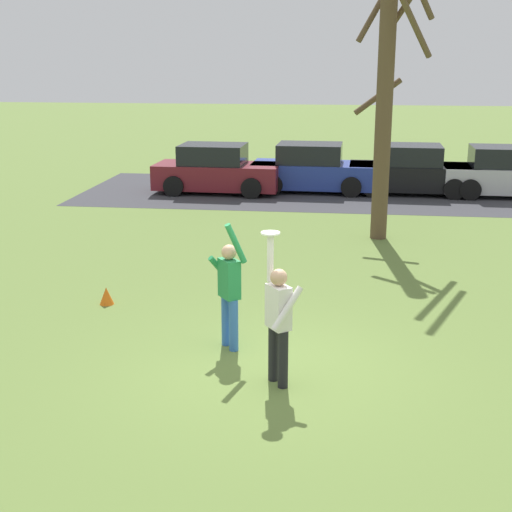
{
  "coord_description": "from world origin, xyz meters",
  "views": [
    {
      "loc": [
        1.0,
        -9.46,
        4.35
      ],
      "look_at": [
        -0.26,
        0.52,
        1.54
      ],
      "focal_mm": 50.08,
      "sensor_mm": 36.0,
      "label": 1
    }
  ],
  "objects_px": {
    "field_cone_orange": "(107,296)",
    "person_defender": "(229,287)",
    "bare_tree_tall": "(386,103)",
    "frisbee_disc": "(270,233)",
    "parked_car_blue": "(313,170)",
    "parked_car_maroon": "(217,171)",
    "parked_car_silver": "(507,174)",
    "person_catcher": "(278,317)",
    "parked_car_black": "(411,171)"
  },
  "relations": [
    {
      "from": "parked_car_maroon",
      "to": "parked_car_blue",
      "type": "bearing_deg",
      "value": 12.5
    },
    {
      "from": "person_catcher",
      "to": "parked_car_black",
      "type": "bearing_deg",
      "value": -47.63
    },
    {
      "from": "person_catcher",
      "to": "field_cone_orange",
      "type": "bearing_deg",
      "value": 13.58
    },
    {
      "from": "person_defender",
      "to": "bare_tree_tall",
      "type": "xyz_separation_m",
      "value": [
        2.58,
        7.35,
        2.33
      ]
    },
    {
      "from": "parked_car_maroon",
      "to": "parked_car_blue",
      "type": "height_order",
      "value": "same"
    },
    {
      "from": "person_defender",
      "to": "parked_car_black",
      "type": "distance_m",
      "value": 14.19
    },
    {
      "from": "parked_car_black",
      "to": "bare_tree_tall",
      "type": "relative_size",
      "value": 0.58
    },
    {
      "from": "frisbee_disc",
      "to": "parked_car_black",
      "type": "height_order",
      "value": "frisbee_disc"
    },
    {
      "from": "parked_car_maroon",
      "to": "parked_car_silver",
      "type": "distance_m",
      "value": 9.43
    },
    {
      "from": "person_catcher",
      "to": "bare_tree_tall",
      "type": "height_order",
      "value": "bare_tree_tall"
    },
    {
      "from": "field_cone_orange",
      "to": "parked_car_black",
      "type": "bearing_deg",
      "value": 61.88
    },
    {
      "from": "person_defender",
      "to": "field_cone_orange",
      "type": "height_order",
      "value": "person_defender"
    },
    {
      "from": "field_cone_orange",
      "to": "person_defender",
      "type": "bearing_deg",
      "value": -33.75
    },
    {
      "from": "frisbee_disc",
      "to": "bare_tree_tall",
      "type": "xyz_separation_m",
      "value": [
        1.85,
        8.34,
        1.22
      ]
    },
    {
      "from": "parked_car_black",
      "to": "field_cone_orange",
      "type": "xyz_separation_m",
      "value": [
        -6.39,
        -11.95,
        -0.57
      ]
    },
    {
      "from": "frisbee_disc",
      "to": "parked_car_silver",
      "type": "height_order",
      "value": "frisbee_disc"
    },
    {
      "from": "parked_car_blue",
      "to": "parked_car_silver",
      "type": "xyz_separation_m",
      "value": [
        6.26,
        -0.07,
        0.0
      ]
    },
    {
      "from": "person_catcher",
      "to": "bare_tree_tall",
      "type": "bearing_deg",
      "value": -47.7
    },
    {
      "from": "frisbee_disc",
      "to": "person_catcher",
      "type": "bearing_deg",
      "value": -53.7
    },
    {
      "from": "person_catcher",
      "to": "bare_tree_tall",
      "type": "distance_m",
      "value": 9.0
    },
    {
      "from": "person_catcher",
      "to": "frisbee_disc",
      "type": "height_order",
      "value": "frisbee_disc"
    },
    {
      "from": "parked_car_black",
      "to": "bare_tree_tall",
      "type": "xyz_separation_m",
      "value": [
        -1.25,
        -6.31,
        2.58
      ]
    },
    {
      "from": "person_catcher",
      "to": "parked_car_silver",
      "type": "xyz_separation_m",
      "value": [
        6.0,
        14.72,
        -0.25
      ]
    },
    {
      "from": "parked_car_blue",
      "to": "parked_car_silver",
      "type": "bearing_deg",
      "value": 0.91
    },
    {
      "from": "frisbee_disc",
      "to": "field_cone_orange",
      "type": "height_order",
      "value": "frisbee_disc"
    },
    {
      "from": "frisbee_disc",
      "to": "parked_car_blue",
      "type": "xyz_separation_m",
      "value": [
        -0.13,
        14.61,
        -1.37
      ]
    },
    {
      "from": "person_defender",
      "to": "parked_car_blue",
      "type": "relative_size",
      "value": 0.49
    },
    {
      "from": "parked_car_maroon",
      "to": "parked_car_blue",
      "type": "xyz_separation_m",
      "value": [
        3.16,
        0.61,
        0.0
      ]
    },
    {
      "from": "parked_car_blue",
      "to": "field_cone_orange",
      "type": "relative_size",
      "value": 12.96
    },
    {
      "from": "frisbee_disc",
      "to": "parked_car_black",
      "type": "distance_m",
      "value": 15.03
    },
    {
      "from": "bare_tree_tall",
      "to": "person_catcher",
      "type": "bearing_deg",
      "value": -101.4
    },
    {
      "from": "person_catcher",
      "to": "person_defender",
      "type": "height_order",
      "value": "person_catcher"
    },
    {
      "from": "frisbee_disc",
      "to": "parked_car_black",
      "type": "xyz_separation_m",
      "value": [
        3.11,
        14.65,
        -1.37
      ]
    },
    {
      "from": "parked_car_blue",
      "to": "parked_car_maroon",
      "type": "bearing_deg",
      "value": -167.5
    },
    {
      "from": "bare_tree_tall",
      "to": "field_cone_orange",
      "type": "distance_m",
      "value": 8.25
    },
    {
      "from": "person_defender",
      "to": "field_cone_orange",
      "type": "distance_m",
      "value": 3.18
    },
    {
      "from": "parked_car_blue",
      "to": "bare_tree_tall",
      "type": "bearing_deg",
      "value": -70.93
    },
    {
      "from": "parked_car_silver",
      "to": "bare_tree_tall",
      "type": "xyz_separation_m",
      "value": [
        -4.28,
        -6.2,
        2.58
      ]
    },
    {
      "from": "person_defender",
      "to": "frisbee_disc",
      "type": "relative_size",
      "value": 7.94
    },
    {
      "from": "person_catcher",
      "to": "field_cone_orange",
      "type": "height_order",
      "value": "person_catcher"
    },
    {
      "from": "frisbee_disc",
      "to": "parked_car_maroon",
      "type": "height_order",
      "value": "frisbee_disc"
    },
    {
      "from": "person_catcher",
      "to": "parked_car_silver",
      "type": "height_order",
      "value": "person_catcher"
    },
    {
      "from": "parked_car_maroon",
      "to": "parked_car_black",
      "type": "xyz_separation_m",
      "value": [
        6.39,
        0.65,
        0.0
      ]
    },
    {
      "from": "parked_car_maroon",
      "to": "parked_car_black",
      "type": "height_order",
      "value": "same"
    },
    {
      "from": "parked_car_silver",
      "to": "field_cone_orange",
      "type": "xyz_separation_m",
      "value": [
        -9.41,
        -11.84,
        -0.57
      ]
    },
    {
      "from": "person_catcher",
      "to": "parked_car_maroon",
      "type": "height_order",
      "value": "person_catcher"
    },
    {
      "from": "person_catcher",
      "to": "parked_car_blue",
      "type": "xyz_separation_m",
      "value": [
        -0.26,
        14.79,
        -0.25
      ]
    },
    {
      "from": "parked_car_blue",
      "to": "bare_tree_tall",
      "type": "height_order",
      "value": "bare_tree_tall"
    },
    {
      "from": "parked_car_silver",
      "to": "bare_tree_tall",
      "type": "relative_size",
      "value": 0.58
    },
    {
      "from": "person_defender",
      "to": "field_cone_orange",
      "type": "xyz_separation_m",
      "value": [
        -2.55,
        1.71,
        -0.82
      ]
    }
  ]
}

